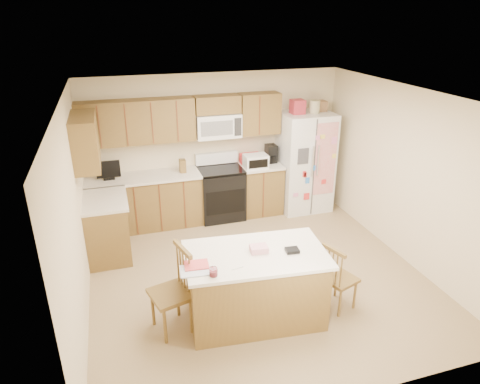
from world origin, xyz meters
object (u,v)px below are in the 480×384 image
object	(u,v)px
windsor_chair_right	(338,279)
stove	(221,192)
windsor_chair_back	(245,262)
refrigerator	(305,161)
island	(255,285)
windsor_chair_left	(173,293)

from	to	relation	value
windsor_chair_right	stove	bearing A→B (deg)	103.90
stove	windsor_chair_back	distance (m)	2.23
refrigerator	windsor_chair_back	size ratio (longest dim) A/B	2.30
stove	refrigerator	distance (m)	1.63
island	stove	bearing A→B (deg)	83.59
refrigerator	windsor_chair_left	xyz separation A→B (m)	(-2.84, -2.64, -0.43)
island	windsor_chair_right	distance (m)	1.04
island	windsor_chair_right	xyz separation A→B (m)	(1.03, -0.12, -0.03)
refrigerator	windsor_chair_right	distance (m)	3.01
refrigerator	windsor_chair_left	bearing A→B (deg)	-137.15
island	windsor_chair_left	world-z (taller)	windsor_chair_left
windsor_chair_left	windsor_chair_right	distance (m)	2.01
stove	island	size ratio (longest dim) A/B	0.64
refrigerator	island	size ratio (longest dim) A/B	1.16
stove	island	xyz separation A→B (m)	(-0.31, -2.79, -0.02)
island	windsor_chair_back	xyz separation A→B (m)	(0.06, 0.57, -0.03)
refrigerator	windsor_chair_right	bearing A→B (deg)	-106.64
windsor_chair_left	windsor_chair_right	world-z (taller)	windsor_chair_left
stove	windsor_chair_left	size ratio (longest dim) A/B	1.09
refrigerator	windsor_chair_back	xyz separation A→B (m)	(-1.83, -2.15, -0.50)
windsor_chair_left	windsor_chair_back	world-z (taller)	windsor_chair_left
refrigerator	windsor_chair_back	world-z (taller)	refrigerator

